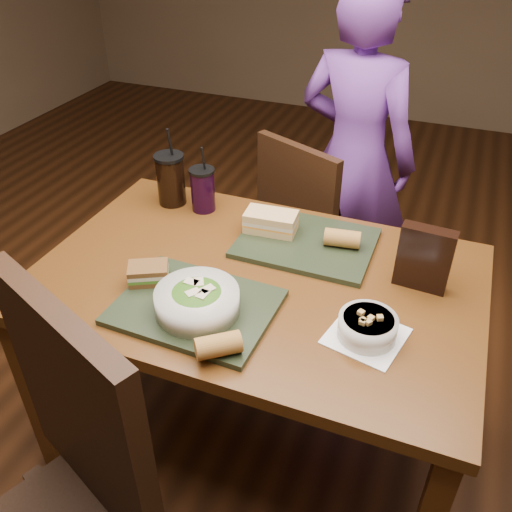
{
  "coord_description": "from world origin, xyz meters",
  "views": [
    {
      "loc": [
        0.47,
        -1.19,
        1.71
      ],
      "look_at": [
        0.0,
        0.0,
        0.82
      ],
      "focal_mm": 38.0,
      "sensor_mm": 36.0,
      "label": 1
    }
  ],
  "objects_px": {
    "chair_far": "(301,226)",
    "baguette_far": "(342,238)",
    "sandwich_near": "(149,273)",
    "chip_bag": "(424,258)",
    "cup_cola": "(171,179)",
    "sandwich_far": "(271,222)",
    "baguette_near": "(218,345)",
    "salad_bowl": "(197,300)",
    "cup_berry": "(203,189)",
    "tray_near": "(196,307)",
    "tray_far": "(306,243)",
    "diner": "(355,158)",
    "dining_table": "(256,299)",
    "soup_bowl": "(367,327)"
  },
  "relations": [
    {
      "from": "soup_bowl",
      "to": "sandwich_near",
      "type": "xyz_separation_m",
      "value": [
        -0.62,
        -0.02,
        0.01
      ]
    },
    {
      "from": "tray_near",
      "to": "chair_far",
      "type": "bearing_deg",
      "value": 88.17
    },
    {
      "from": "dining_table",
      "to": "sandwich_near",
      "type": "height_order",
      "value": "sandwich_near"
    },
    {
      "from": "diner",
      "to": "chip_bag",
      "type": "distance_m",
      "value": 0.92
    },
    {
      "from": "diner",
      "to": "chair_far",
      "type": "bearing_deg",
      "value": 74.38
    },
    {
      "from": "chair_far",
      "to": "diner",
      "type": "height_order",
      "value": "diner"
    },
    {
      "from": "cup_berry",
      "to": "baguette_far",
      "type": "bearing_deg",
      "value": -8.53
    },
    {
      "from": "tray_near",
      "to": "chip_bag",
      "type": "height_order",
      "value": "chip_bag"
    },
    {
      "from": "tray_near",
      "to": "sandwich_far",
      "type": "relative_size",
      "value": 2.44
    },
    {
      "from": "chair_far",
      "to": "sandwich_near",
      "type": "distance_m",
      "value": 0.92
    },
    {
      "from": "dining_table",
      "to": "chip_bag",
      "type": "distance_m",
      "value": 0.51
    },
    {
      "from": "sandwich_far",
      "to": "baguette_near",
      "type": "relative_size",
      "value": 1.56
    },
    {
      "from": "sandwich_far",
      "to": "baguette_far",
      "type": "height_order",
      "value": "sandwich_far"
    },
    {
      "from": "salad_bowl",
      "to": "soup_bowl",
      "type": "distance_m",
      "value": 0.44
    },
    {
      "from": "tray_far",
      "to": "baguette_far",
      "type": "xyz_separation_m",
      "value": [
        0.11,
        0.01,
        0.04
      ]
    },
    {
      "from": "dining_table",
      "to": "cup_cola",
      "type": "relative_size",
      "value": 4.56
    },
    {
      "from": "dining_table",
      "to": "cup_cola",
      "type": "height_order",
      "value": "cup_cola"
    },
    {
      "from": "baguette_near",
      "to": "dining_table",
      "type": "bearing_deg",
      "value": 96.56
    },
    {
      "from": "tray_near",
      "to": "salad_bowl",
      "type": "distance_m",
      "value": 0.05
    },
    {
      "from": "salad_bowl",
      "to": "cup_cola",
      "type": "distance_m",
      "value": 0.64
    },
    {
      "from": "diner",
      "to": "tray_far",
      "type": "distance_m",
      "value": 0.75
    },
    {
      "from": "cup_cola",
      "to": "chip_bag",
      "type": "distance_m",
      "value": 0.91
    },
    {
      "from": "chair_far",
      "to": "salad_bowl",
      "type": "xyz_separation_m",
      "value": [
        -0.01,
        -0.92,
        0.3
      ]
    },
    {
      "from": "soup_bowl",
      "to": "cup_berry",
      "type": "xyz_separation_m",
      "value": [
        -0.67,
        0.44,
        0.04
      ]
    },
    {
      "from": "tray_far",
      "to": "cup_berry",
      "type": "xyz_separation_m",
      "value": [
        -0.41,
        0.09,
        0.07
      ]
    },
    {
      "from": "tray_far",
      "to": "cup_berry",
      "type": "distance_m",
      "value": 0.42
    },
    {
      "from": "dining_table",
      "to": "cup_berry",
      "type": "relative_size",
      "value": 5.43
    },
    {
      "from": "tray_far",
      "to": "soup_bowl",
      "type": "distance_m",
      "value": 0.44
    },
    {
      "from": "chip_bag",
      "to": "cup_cola",
      "type": "bearing_deg",
      "value": 173.02
    },
    {
      "from": "tray_near",
      "to": "salad_bowl",
      "type": "bearing_deg",
      "value": -48.46
    },
    {
      "from": "cup_cola",
      "to": "cup_berry",
      "type": "bearing_deg",
      "value": -1.36
    },
    {
      "from": "tray_near",
      "to": "chip_bag",
      "type": "relative_size",
      "value": 2.18
    },
    {
      "from": "sandwich_far",
      "to": "cup_berry",
      "type": "relative_size",
      "value": 0.72
    },
    {
      "from": "cup_cola",
      "to": "baguette_far",
      "type": "bearing_deg",
      "value": -7.14
    },
    {
      "from": "diner",
      "to": "soup_bowl",
      "type": "xyz_separation_m",
      "value": [
        0.28,
        -1.1,
        0.05
      ]
    },
    {
      "from": "dining_table",
      "to": "salad_bowl",
      "type": "relative_size",
      "value": 5.82
    },
    {
      "from": "sandwich_near",
      "to": "chip_bag",
      "type": "bearing_deg",
      "value": 21.35
    },
    {
      "from": "tray_near",
      "to": "cup_berry",
      "type": "xyz_separation_m",
      "value": [
        -0.22,
        0.5,
        0.07
      ]
    },
    {
      "from": "tray_near",
      "to": "chip_bag",
      "type": "distance_m",
      "value": 0.65
    },
    {
      "from": "chair_far",
      "to": "sandwich_near",
      "type": "relative_size",
      "value": 6.82
    },
    {
      "from": "tray_far",
      "to": "baguette_near",
      "type": "height_order",
      "value": "baguette_near"
    },
    {
      "from": "dining_table",
      "to": "chair_far",
      "type": "distance_m",
      "value": 0.71
    },
    {
      "from": "chair_far",
      "to": "baguette_far",
      "type": "bearing_deg",
      "value": -60.4
    },
    {
      "from": "dining_table",
      "to": "salad_bowl",
      "type": "distance_m",
      "value": 0.28
    },
    {
      "from": "tray_near",
      "to": "cup_cola",
      "type": "bearing_deg",
      "value": 124.42
    },
    {
      "from": "salad_bowl",
      "to": "sandwich_near",
      "type": "distance_m",
      "value": 0.2
    },
    {
      "from": "diner",
      "to": "soup_bowl",
      "type": "bearing_deg",
      "value": 117.51
    },
    {
      "from": "sandwich_far",
      "to": "tray_near",
      "type": "bearing_deg",
      "value": -97.98
    },
    {
      "from": "chair_far",
      "to": "diner",
      "type": "xyz_separation_m",
      "value": [
        0.14,
        0.26,
        0.23
      ]
    },
    {
      "from": "chair_far",
      "to": "cup_berry",
      "type": "distance_m",
      "value": 0.57
    }
  ]
}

